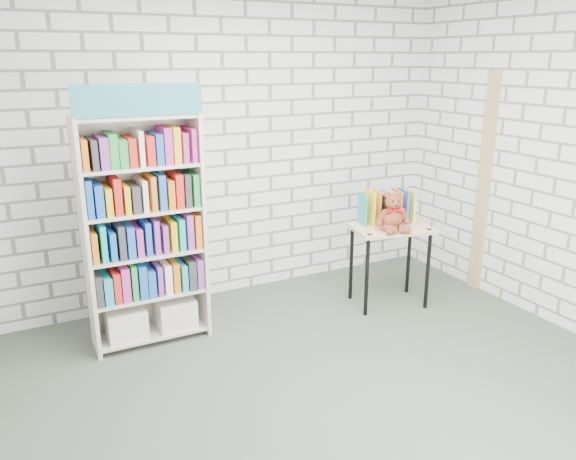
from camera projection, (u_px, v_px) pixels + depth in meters
name	position (u px, v px, depth m)	size (l,w,h in m)	color
ground	(336.00, 391.00, 3.90)	(4.50, 4.50, 0.00)	#444D41
room_shell	(343.00, 133.00, 3.37)	(4.52, 4.02, 2.81)	silver
bookshelf	(144.00, 230.00, 4.36)	(0.91, 0.35, 2.05)	beige
display_table	(390.00, 237.00, 5.11)	(0.79, 0.63, 0.76)	tan
table_books	(387.00, 207.00, 5.14)	(0.53, 0.32, 0.29)	teal
teddy_bear	(393.00, 215.00, 4.93)	(0.31, 0.30, 0.34)	brown
door_trim	(484.00, 185.00, 5.37)	(0.05, 0.12, 2.10)	tan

